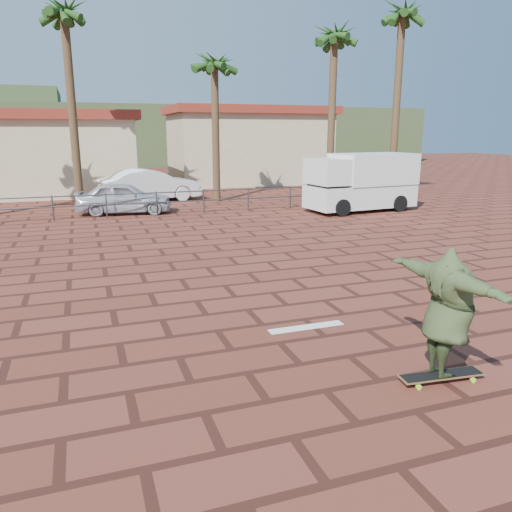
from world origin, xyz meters
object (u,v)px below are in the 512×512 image
Objects in this scene: longboard at (441,375)px; skateboarder at (448,313)px; car_white at (150,185)px; campervan at (362,181)px; car_silver at (124,198)px.

longboard is 0.56× the size of skateboarder.
car_white is (-1.28, 20.14, -0.21)m from skateboarder.
campervan is (7.08, 14.07, 0.28)m from skateboarder.
skateboarder is at bearing 173.13° from car_white.
car_silver reaches higher than longboard.
campervan is (7.08, 14.07, 1.20)m from longboard.
skateboarder is 16.89m from car_silver.
longboard is at bearing -122.73° from campervan.
car_silver is (-2.85, 16.64, 0.57)m from longboard.
skateboarder reaches higher than longboard.
longboard is 16.90m from car_silver.
car_white is (-1.28, 20.14, 0.71)m from longboard.
skateboarder reaches higher than car_silver.
skateboarder is 15.76m from campervan.
longboard is 15.80m from campervan.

